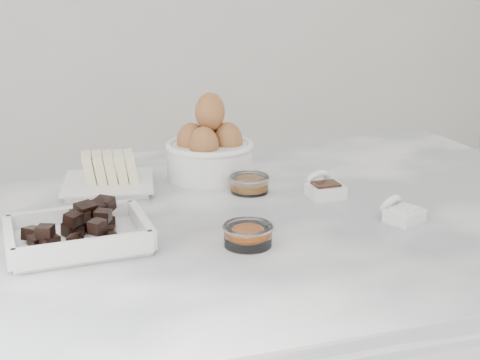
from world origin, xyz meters
name	(u,v)px	position (x,y,z in m)	size (l,w,h in m)	color
marble_slab	(234,223)	(0.00, 0.00, 0.92)	(1.20, 0.80, 0.04)	white
chocolate_dish	(78,231)	(-0.24, -0.07, 0.96)	(0.20, 0.15, 0.05)	white
butter_plate	(106,176)	(-0.18, 0.17, 0.96)	(0.18, 0.18, 0.06)	white
sugar_ramekin	(214,161)	(0.02, 0.19, 0.97)	(0.09, 0.09, 0.06)	white
egg_bowl	(210,150)	(0.01, 0.19, 0.99)	(0.16, 0.16, 0.15)	white
honey_bowl	(250,183)	(0.05, 0.08, 0.96)	(0.07, 0.07, 0.03)	white
zest_bowl	(248,234)	(-0.02, -0.14, 0.96)	(0.07, 0.07, 0.03)	white
vanilla_spoon	(324,188)	(0.17, 0.02, 0.95)	(0.06, 0.07, 0.04)	white
salt_spoon	(401,212)	(0.23, -0.12, 0.95)	(0.07, 0.08, 0.04)	white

